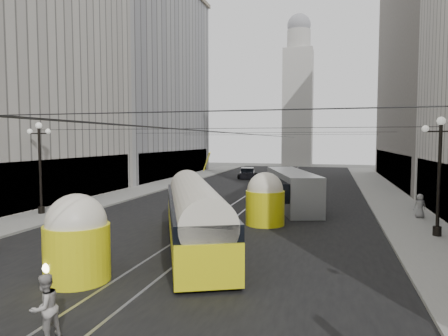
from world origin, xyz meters
The scene contains 18 objects.
road centered at (0.00, 32.50, 0.00)m, with size 20.00×85.00×0.02m, color black.
sidewalk_left centered at (-12.00, 36.00, 0.07)m, with size 4.00×72.00×0.15m, color gray.
sidewalk_right centered at (12.00, 36.00, 0.07)m, with size 4.00×72.00×0.15m, color gray.
rail_left centered at (-0.75, 32.50, 0.00)m, with size 0.12×85.00×0.04m, color gray.
rail_right centered at (0.75, 32.50, 0.00)m, with size 0.12×85.00×0.04m, color gray.
building_left_mid centered at (-20.00, 24.00, 17.31)m, with size 12.60×20.60×34.60m.
building_left_far centered at (-19.99, 48.00, 14.31)m, with size 12.60×28.60×28.60m.
building_right_far centered at (20.00, 48.00, 16.31)m, with size 12.60×32.60×32.60m.
distant_tower centered at (0.00, 80.00, 14.97)m, with size 6.00×6.00×31.36m.
lamppost_left_mid centered at (-12.60, 18.00, 3.74)m, with size 1.86×0.44×6.37m.
lamppost_right_mid centered at (12.60, 18.00, 3.74)m, with size 1.86×0.44×6.37m.
catenary centered at (0.12, 31.49, 5.88)m, with size 25.00×72.00×0.23m.
streetcar centered at (0.50, 13.16, 1.64)m, with size 7.60×14.17×3.35m.
city_bus centered at (4.04, 26.12, 1.55)m, with size 5.42×11.56×2.84m.
sedan_white_far centered at (3.68, 43.39, 0.57)m, with size 2.41×4.24×1.26m.
sedan_dark_far centered at (-4.22, 48.64, 0.67)m, with size 2.72×4.95×1.48m.
pedestrian_crossing_b centered at (-0.17, 3.18, 0.89)m, with size 0.87×0.68×1.79m, color #A39E98.
pedestrian_sidewalk_right centered at (12.74, 23.15, 0.95)m, with size 0.78×0.48×1.59m, color gray.
Camera 1 is at (7.05, -5.43, 5.29)m, focal length 32.00 mm.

